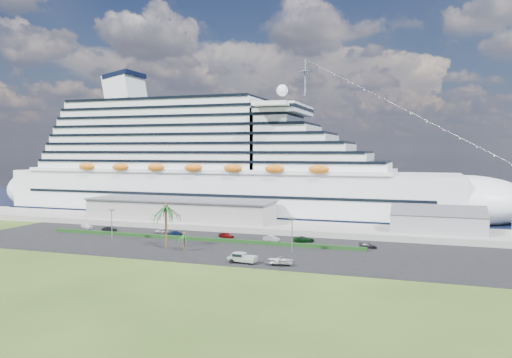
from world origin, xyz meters
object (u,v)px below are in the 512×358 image
(parked_car_3, at_px, (177,233))
(pickup_truck, at_px, (242,258))
(boat_trailer, at_px, (280,260))
(cruise_ship, at_px, (219,169))

(parked_car_3, distance_m, pickup_truck, 38.89)
(parked_car_3, height_order, pickup_truck, pickup_truck)
(parked_car_3, xyz_separation_m, boat_trailer, (37.07, -25.79, 0.50))
(cruise_ship, relative_size, parked_car_3, 43.61)
(pickup_truck, bearing_deg, parked_car_3, 137.86)
(parked_car_3, relative_size, pickup_truck, 0.70)
(cruise_ship, xyz_separation_m, parked_car_3, (5.23, -42.62, -15.94))
(parked_car_3, bearing_deg, boat_trailer, -140.92)
(pickup_truck, xyz_separation_m, boat_trailer, (8.23, 0.30, -0.03))
(cruise_ship, distance_m, boat_trailer, 81.89)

